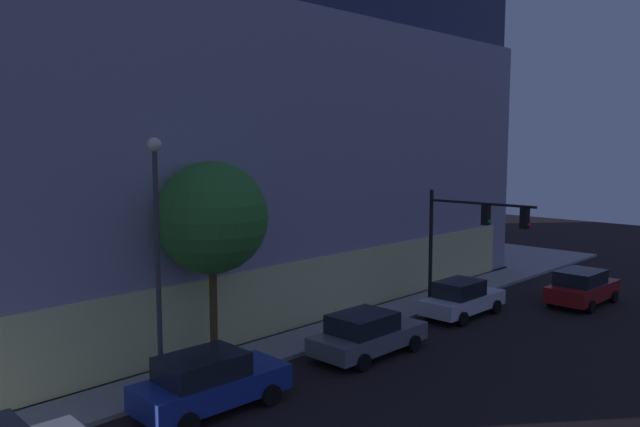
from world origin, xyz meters
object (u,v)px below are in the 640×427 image
at_px(sidewalk_tree, 212,218).
at_px(car_grey, 367,334).
at_px(modern_building, 144,136).
at_px(traffic_light_far_corner, 470,228).
at_px(car_white, 462,298).
at_px(car_red, 582,287).
at_px(street_lamp_sidewalk, 157,234).
at_px(car_blue, 209,382).

bearing_deg(sidewalk_tree, car_grey, -34.52).
relative_size(modern_building, traffic_light_far_corner, 6.10).
distance_m(traffic_light_far_corner, car_grey, 8.23).
xyz_separation_m(car_white, car_red, (5.97, -3.10, 0.03)).
bearing_deg(modern_building, traffic_light_far_corner, -72.13).
distance_m(street_lamp_sidewalk, car_blue, 4.75).
relative_size(sidewalk_tree, car_grey, 1.49).
relative_size(street_lamp_sidewalk, car_white, 1.70).
xyz_separation_m(street_lamp_sidewalk, car_blue, (0.31, -2.14, -4.23)).
bearing_deg(modern_building, sidewalk_tree, -112.83).
bearing_deg(sidewalk_tree, car_blue, -128.55).
bearing_deg(sidewalk_tree, car_white, -13.86).
bearing_deg(car_white, modern_building, 106.71).
xyz_separation_m(street_lamp_sidewalk, sidewalk_tree, (2.71, 0.86, 0.19)).
distance_m(car_grey, car_white, 7.15).
relative_size(car_blue, car_white, 1.01).
relative_size(traffic_light_far_corner, car_white, 1.19).
distance_m(traffic_light_far_corner, car_red, 7.10).
relative_size(sidewalk_tree, car_red, 1.57).
relative_size(car_grey, car_white, 1.03).
height_order(car_blue, car_red, car_blue).
height_order(sidewalk_tree, car_blue, sidewalk_tree).
xyz_separation_m(traffic_light_far_corner, car_white, (-0.42, 0.06, -3.24)).
bearing_deg(car_grey, car_red, -12.14).
relative_size(street_lamp_sidewalk, car_grey, 1.65).
bearing_deg(car_blue, traffic_light_far_corner, 0.16).
height_order(sidewalk_tree, car_white, sidewalk_tree).
bearing_deg(street_lamp_sidewalk, modern_building, 60.43).
relative_size(car_white, car_red, 1.03).
bearing_deg(traffic_light_far_corner, street_lamp_sidewalk, 171.98).
bearing_deg(car_white, car_blue, -179.60).
xyz_separation_m(traffic_light_far_corner, car_grey, (-7.56, -0.23, -3.25)).
xyz_separation_m(traffic_light_far_corner, car_blue, (-14.59, -0.04, -3.18)).
bearing_deg(modern_building, car_grey, -95.38).
distance_m(car_blue, car_red, 20.37).
height_order(street_lamp_sidewalk, car_red, street_lamp_sidewalk).
bearing_deg(car_white, street_lamp_sidewalk, 171.97).
bearing_deg(car_blue, car_white, 0.40).
xyz_separation_m(car_blue, car_red, (20.15, -3.01, -0.02)).
distance_m(traffic_light_far_corner, sidewalk_tree, 12.61).
bearing_deg(car_blue, car_grey, -1.51).
distance_m(car_blue, car_white, 14.18).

